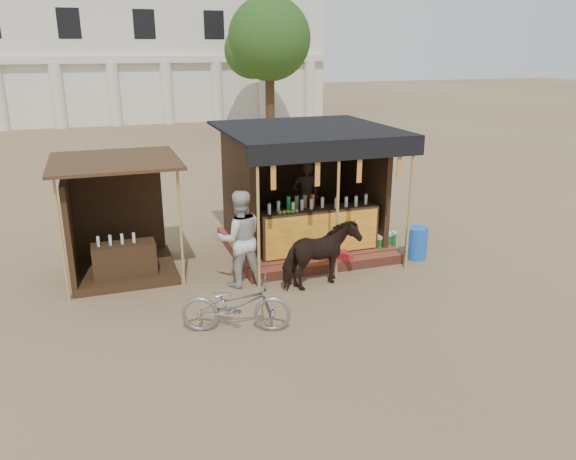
# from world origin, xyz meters

# --- Properties ---
(ground) EXTENTS (120.00, 120.00, 0.00)m
(ground) POSITION_xyz_m (0.00, 0.00, 0.00)
(ground) COLOR #846B4C
(ground) RESTS_ON ground
(main_stall) EXTENTS (3.60, 3.61, 2.78)m
(main_stall) POSITION_xyz_m (1.01, 3.36, 1.03)
(main_stall) COLOR brown
(main_stall) RESTS_ON ground
(secondary_stall) EXTENTS (2.40, 2.40, 2.38)m
(secondary_stall) POSITION_xyz_m (-3.17, 3.24, 0.85)
(secondary_stall) COLOR #342512
(secondary_stall) RESTS_ON ground
(cow) EXTENTS (1.64, 1.05, 1.28)m
(cow) POSITION_xyz_m (0.53, 1.24, 0.64)
(cow) COLOR black
(cow) RESTS_ON ground
(motorbike) EXTENTS (1.88, 1.15, 0.93)m
(motorbike) POSITION_xyz_m (-1.42, 0.05, 0.47)
(motorbike) COLOR gray
(motorbike) RESTS_ON ground
(bystander) EXTENTS (0.93, 0.73, 1.89)m
(bystander) POSITION_xyz_m (-0.89, 1.85, 0.94)
(bystander) COLOR beige
(bystander) RESTS_ON ground
(blue_barrel) EXTENTS (0.54, 0.54, 0.70)m
(blue_barrel) POSITION_xyz_m (3.11, 2.00, 0.35)
(blue_barrel) COLOR blue
(blue_barrel) RESTS_ON ground
(red_crate) EXTENTS (0.44, 0.42, 0.32)m
(red_crate) POSITION_xyz_m (1.31, 2.00, 0.16)
(red_crate) COLOR maroon
(red_crate) RESTS_ON ground
(cooler) EXTENTS (0.77, 0.67, 0.46)m
(cooler) POSITION_xyz_m (2.55, 2.60, 0.23)
(cooler) COLOR #1A7826
(cooler) RESTS_ON ground
(background_building) EXTENTS (26.00, 7.45, 8.18)m
(background_building) POSITION_xyz_m (-2.00, 29.94, 3.98)
(background_building) COLOR silver
(background_building) RESTS_ON ground
(tree) EXTENTS (4.50, 4.40, 7.00)m
(tree) POSITION_xyz_m (5.81, 22.14, 4.63)
(tree) COLOR #382314
(tree) RESTS_ON ground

